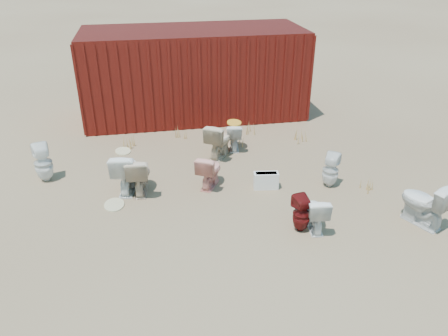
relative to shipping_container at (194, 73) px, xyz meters
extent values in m
plane|color=brown|center=(0.00, -5.20, -1.20)|extent=(100.00, 100.00, 0.00)
cube|color=#440D0B|center=(0.00, 0.00, 0.00)|extent=(6.00, 2.40, 2.40)
imported|color=white|center=(-1.90, -4.16, -0.77)|extent=(0.63, 0.92, 0.86)
imported|color=#EC9688|center=(-0.24, -4.28, -0.84)|extent=(0.69, 0.80, 0.71)
imported|color=white|center=(1.33, -6.11, -0.87)|extent=(0.45, 0.70, 0.67)
imported|color=#5E1010|center=(1.07, -6.11, -0.86)|extent=(0.35, 0.36, 0.67)
imported|color=silver|center=(3.25, -6.30, -0.77)|extent=(0.79, 0.97, 0.86)
imported|color=white|center=(-3.60, -3.42, -0.79)|extent=(0.46, 0.47, 0.81)
imported|color=beige|center=(-1.65, -4.27, -0.80)|extent=(0.53, 0.82, 0.79)
imported|color=beige|center=(0.19, -2.95, -0.79)|extent=(0.84, 0.93, 0.83)
imported|color=silver|center=(0.61, -2.61, -0.87)|extent=(0.48, 0.71, 0.67)
imported|color=white|center=(2.18, -4.74, -0.84)|extent=(0.46, 0.46, 0.72)
ellipsoid|color=gold|center=(0.61, -2.61, -0.52)|extent=(0.34, 0.42, 0.02)
cube|color=white|center=(0.87, -4.59, -1.02)|extent=(0.52, 0.26, 0.35)
ellipsoid|color=beige|center=(-2.16, -4.70, -1.19)|extent=(0.39, 0.50, 0.02)
ellipsoid|color=beige|center=(-2.04, -2.29, -1.19)|extent=(0.48, 0.55, 0.02)
cone|color=#AE8745|center=(-1.86, -2.08, -1.04)|extent=(0.36, 0.36, 0.31)
cone|color=#AE8745|center=(0.71, -2.48, -1.04)|extent=(0.32, 0.32, 0.32)
cone|color=#AE8745|center=(2.38, -2.46, -1.05)|extent=(0.36, 0.36, 0.29)
cone|color=#AE8745|center=(-0.60, -1.70, -1.06)|extent=(0.30, 0.30, 0.28)
cone|color=#AE8745|center=(1.19, -1.70, -1.05)|extent=(0.34, 0.34, 0.30)
cone|color=#AE8745|center=(2.87, -5.06, -1.08)|extent=(0.28, 0.28, 0.24)
camera|label=1|loc=(-1.38, -12.04, 3.30)|focal=35.00mm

